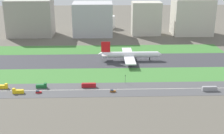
{
  "coord_description": "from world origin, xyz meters",
  "views": [
    {
      "loc": [
        4.59,
        -295.26,
        96.85
      ],
      "look_at": [
        13.27,
        -36.5,
        6.0
      ],
      "focal_mm": 49.21,
      "sensor_mm": 36.0,
      "label": 1
    }
  ],
  "objects_px": {
    "truck_2": "(18,91)",
    "car_2": "(113,91)",
    "bus_1": "(209,89)",
    "fuel_tank_west": "(87,23)",
    "office_tower": "(146,18)",
    "truck_0": "(3,86)",
    "airliner": "(129,55)",
    "car_0": "(38,92)",
    "traffic_light": "(125,78)",
    "truck_1": "(42,86)",
    "cargo_warehouse": "(192,17)",
    "fuel_tank_centre": "(109,22)",
    "terminal_building": "(31,18)",
    "bus_0": "(89,85)",
    "hangar_building": "(93,19)"
  },
  "relations": [
    {
      "from": "car_0",
      "to": "office_tower",
      "type": "relative_size",
      "value": 0.1
    },
    {
      "from": "fuel_tank_west",
      "to": "fuel_tank_centre",
      "type": "bearing_deg",
      "value": 0.0
    },
    {
      "from": "cargo_warehouse",
      "to": "fuel_tank_west",
      "type": "height_order",
      "value": "cargo_warehouse"
    },
    {
      "from": "hangar_building",
      "to": "cargo_warehouse",
      "type": "distance_m",
      "value": 134.03
    },
    {
      "from": "office_tower",
      "to": "fuel_tank_west",
      "type": "height_order",
      "value": "office_tower"
    },
    {
      "from": "office_tower",
      "to": "truck_2",
      "type": "bearing_deg",
      "value": -122.96
    },
    {
      "from": "terminal_building",
      "to": "truck_2",
      "type": "bearing_deg",
      "value": -81.19
    },
    {
      "from": "airliner",
      "to": "truck_0",
      "type": "bearing_deg",
      "value": -147.37
    },
    {
      "from": "car_0",
      "to": "truck_0",
      "type": "xyz_separation_m",
      "value": [
        -30.03,
        10.0,
        0.75
      ]
    },
    {
      "from": "truck_1",
      "to": "traffic_light",
      "type": "bearing_deg",
      "value": 6.77
    },
    {
      "from": "office_tower",
      "to": "fuel_tank_centre",
      "type": "xyz_separation_m",
      "value": [
        -48.94,
        45.0,
        -13.05
      ]
    },
    {
      "from": "bus_0",
      "to": "hangar_building",
      "type": "distance_m",
      "value": 183.09
    },
    {
      "from": "truck_2",
      "to": "cargo_warehouse",
      "type": "distance_m",
      "value": 268.84
    },
    {
      "from": "bus_0",
      "to": "truck_1",
      "type": "xyz_separation_m",
      "value": [
        -37.48,
        0.0,
        -0.15
      ]
    },
    {
      "from": "bus_1",
      "to": "office_tower",
      "type": "height_order",
      "value": "office_tower"
    },
    {
      "from": "truck_0",
      "to": "hangar_building",
      "type": "bearing_deg",
      "value": 69.7
    },
    {
      "from": "bus_1",
      "to": "car_0",
      "type": "bearing_deg",
      "value": 0.0
    },
    {
      "from": "truck_2",
      "to": "car_0",
      "type": "bearing_deg",
      "value": -180.0
    },
    {
      "from": "office_tower",
      "to": "fuel_tank_west",
      "type": "xyz_separation_m",
      "value": [
        -82.26,
        45.0,
        -14.51
      ]
    },
    {
      "from": "truck_2",
      "to": "car_2",
      "type": "relative_size",
      "value": 1.91
    },
    {
      "from": "truck_0",
      "to": "office_tower",
      "type": "bearing_deg",
      "value": 52.63
    },
    {
      "from": "truck_2",
      "to": "fuel_tank_centre",
      "type": "relative_size",
      "value": 0.47
    },
    {
      "from": "hangar_building",
      "to": "cargo_warehouse",
      "type": "relative_size",
      "value": 1.0
    },
    {
      "from": "truck_0",
      "to": "airliner",
      "type": "bearing_deg",
      "value": 32.63
    },
    {
      "from": "airliner",
      "to": "traffic_light",
      "type": "height_order",
      "value": "airliner"
    },
    {
      "from": "cargo_warehouse",
      "to": "airliner",
      "type": "bearing_deg",
      "value": -129.83
    },
    {
      "from": "truck_2",
      "to": "traffic_light",
      "type": "distance_m",
      "value": 85.67
    },
    {
      "from": "truck_2",
      "to": "truck_0",
      "type": "bearing_deg",
      "value": -34.6
    },
    {
      "from": "truck_0",
      "to": "office_tower",
      "type": "relative_size",
      "value": 0.19
    },
    {
      "from": "traffic_light",
      "to": "cargo_warehouse",
      "type": "relative_size",
      "value": 0.14
    },
    {
      "from": "cargo_warehouse",
      "to": "fuel_tank_centre",
      "type": "height_order",
      "value": "cargo_warehouse"
    },
    {
      "from": "car_2",
      "to": "office_tower",
      "type": "height_order",
      "value": "office_tower"
    },
    {
      "from": "truck_0",
      "to": "cargo_warehouse",
      "type": "height_order",
      "value": "cargo_warehouse"
    },
    {
      "from": "airliner",
      "to": "bus_0",
      "type": "bearing_deg",
      "value": -119.14
    },
    {
      "from": "truck_1",
      "to": "hangar_building",
      "type": "height_order",
      "value": "hangar_building"
    },
    {
      "from": "truck_2",
      "to": "fuel_tank_centre",
      "type": "xyz_separation_m",
      "value": [
        75.57,
        237.0,
        7.28
      ]
    },
    {
      "from": "bus_1",
      "to": "fuel_tank_west",
      "type": "height_order",
      "value": "fuel_tank_west"
    },
    {
      "from": "bus_1",
      "to": "fuel_tank_west",
      "type": "distance_m",
      "value": 259.69
    },
    {
      "from": "truck_2",
      "to": "bus_0",
      "type": "distance_m",
      "value": 54.75
    },
    {
      "from": "truck_1",
      "to": "fuel_tank_west",
      "type": "distance_m",
      "value": 228.55
    },
    {
      "from": "bus_1",
      "to": "cargo_warehouse",
      "type": "distance_m",
      "value": 197.11
    },
    {
      "from": "fuel_tank_west",
      "to": "office_tower",
      "type": "bearing_deg",
      "value": -28.68
    },
    {
      "from": "airliner",
      "to": "bus_0",
      "type": "height_order",
      "value": "airliner"
    },
    {
      "from": "airliner",
      "to": "traffic_light",
      "type": "bearing_deg",
      "value": -97.61
    },
    {
      "from": "hangar_building",
      "to": "fuel_tank_centre",
      "type": "height_order",
      "value": "hangar_building"
    },
    {
      "from": "truck_2",
      "to": "office_tower",
      "type": "relative_size",
      "value": 0.19
    },
    {
      "from": "airliner",
      "to": "bus_0",
      "type": "distance_m",
      "value": 77.98
    },
    {
      "from": "airliner",
      "to": "truck_2",
      "type": "bearing_deg",
      "value": -139.63
    },
    {
      "from": "truck_1",
      "to": "office_tower",
      "type": "relative_size",
      "value": 0.19
    },
    {
      "from": "office_tower",
      "to": "fuel_tank_west",
      "type": "relative_size",
      "value": 1.72
    }
  ]
}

